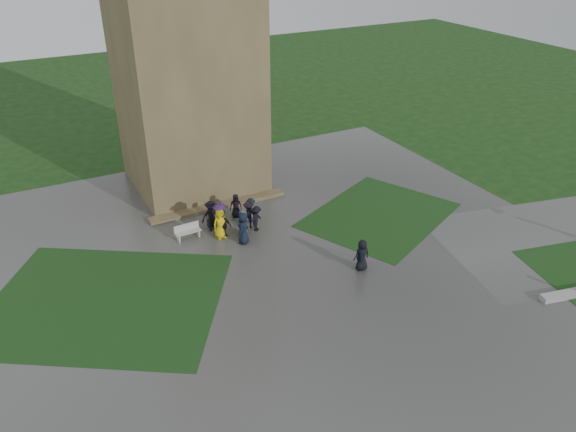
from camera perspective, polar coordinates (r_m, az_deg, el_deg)
name	(u,v)px	position (r m, az deg, el deg)	size (l,w,h in m)	color
ground	(298,296)	(27.94, 0.99, -8.17)	(120.00, 120.00, 0.00)	black
plaza	(279,276)	(29.37, -0.88, -6.09)	(34.00, 34.00, 0.02)	#3A3A37
lawn_inset_left	(105,301)	(29.00, -18.07, -8.21)	(11.00, 9.00, 0.01)	black
lawn_inset_right	(379,215)	(35.45, 9.24, 0.10)	(9.00, 7.00, 0.01)	black
tower	(184,51)	(37.06, -10.48, 16.13)	(8.00, 8.00, 18.00)	brown
tower_plinth	(219,206)	(36.11, -7.05, 1.02)	(9.00, 0.80, 0.22)	brown
bench	(188,231)	(32.86, -10.16, -1.54)	(1.53, 0.54, 0.88)	#AFAEAA
visitor_cluster	(234,217)	(32.81, -5.56, -0.11)	(3.63, 3.99, 2.60)	black
pedestrian_mid	(360,257)	(29.64, 7.34, -4.19)	(0.89, 0.51, 1.53)	black
pedestrian_near	(362,255)	(29.64, 7.52, -3.95)	(0.86, 0.59, 1.76)	black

